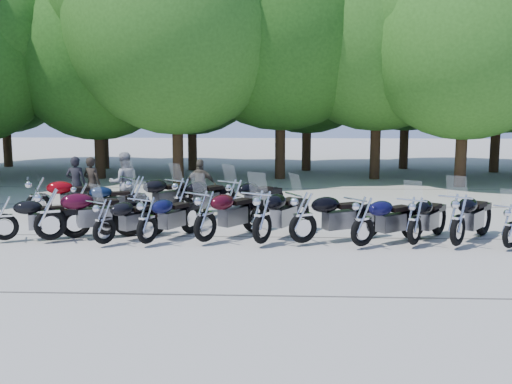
{
  "coord_description": "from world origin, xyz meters",
  "views": [
    {
      "loc": [
        0.62,
        -12.65,
        3.17
      ],
      "look_at": [
        0.0,
        1.5,
        1.1
      ],
      "focal_mm": 42.0,
      "sensor_mm": 36.0,
      "label": 1
    }
  ],
  "objects_px": {
    "motorcycle_11": "(38,196)",
    "rider_2": "(201,186)",
    "motorcycle_7": "(363,220)",
    "motorcycle_1": "(50,212)",
    "motorcycle_2": "(104,220)",
    "motorcycle_5": "(262,215)",
    "motorcycle_8": "(415,219)",
    "motorcycle_0": "(4,217)",
    "motorcycle_13": "(136,196)",
    "rider_1": "(124,183)",
    "motorcycle_3": "(147,219)",
    "motorcycle_14": "(182,198)",
    "motorcycle_6": "(303,216)",
    "rider_0": "(76,184)",
    "motorcycle_9": "(458,218)",
    "motorcycle_15": "(234,199)",
    "rider_3": "(92,184)",
    "motorcycle_12": "(82,200)",
    "motorcycle_10": "(511,225)",
    "motorcycle_4": "(205,215)"
  },
  "relations": [
    {
      "from": "motorcycle_6",
      "to": "rider_0",
      "type": "relative_size",
      "value": 1.49
    },
    {
      "from": "motorcycle_12",
      "to": "motorcycle_3",
      "type": "bearing_deg",
      "value": -160.98
    },
    {
      "from": "motorcycle_2",
      "to": "motorcycle_6",
      "type": "xyz_separation_m",
      "value": [
        4.46,
        0.25,
        0.09
      ]
    },
    {
      "from": "motorcycle_0",
      "to": "rider_3",
      "type": "distance_m",
      "value": 4.44
    },
    {
      "from": "rider_1",
      "to": "motorcycle_11",
      "type": "bearing_deg",
      "value": 7.37
    },
    {
      "from": "motorcycle_4",
      "to": "motorcycle_5",
      "type": "relative_size",
      "value": 0.97
    },
    {
      "from": "motorcycle_13",
      "to": "rider_2",
      "type": "bearing_deg",
      "value": -91.27
    },
    {
      "from": "motorcycle_4",
      "to": "motorcycle_9",
      "type": "bearing_deg",
      "value": -145.79
    },
    {
      "from": "motorcycle_2",
      "to": "motorcycle_5",
      "type": "relative_size",
      "value": 0.84
    },
    {
      "from": "rider_1",
      "to": "motorcycle_3",
      "type": "bearing_deg",
      "value": 86.94
    },
    {
      "from": "motorcycle_6",
      "to": "motorcycle_0",
      "type": "bearing_deg",
      "value": 61.6
    },
    {
      "from": "motorcycle_12",
      "to": "motorcycle_11",
      "type": "bearing_deg",
      "value": 65.92
    },
    {
      "from": "motorcycle_0",
      "to": "motorcycle_9",
      "type": "height_order",
      "value": "motorcycle_9"
    },
    {
      "from": "motorcycle_0",
      "to": "motorcycle_11",
      "type": "height_order",
      "value": "motorcycle_11"
    },
    {
      "from": "motorcycle_10",
      "to": "rider_1",
      "type": "distance_m",
      "value": 10.52
    },
    {
      "from": "motorcycle_5",
      "to": "motorcycle_13",
      "type": "height_order",
      "value": "motorcycle_5"
    },
    {
      "from": "motorcycle_4",
      "to": "motorcycle_14",
      "type": "xyz_separation_m",
      "value": [
        -0.97,
        2.55,
        -0.01
      ]
    },
    {
      "from": "motorcycle_10",
      "to": "rider_3",
      "type": "distance_m",
      "value": 11.68
    },
    {
      "from": "motorcycle_5",
      "to": "motorcycle_8",
      "type": "xyz_separation_m",
      "value": [
        3.4,
        0.06,
        -0.07
      ]
    },
    {
      "from": "motorcycle_0",
      "to": "motorcycle_11",
      "type": "relative_size",
      "value": 0.9
    },
    {
      "from": "motorcycle_9",
      "to": "motorcycle_15",
      "type": "xyz_separation_m",
      "value": [
        -5.16,
        2.59,
        -0.02
      ]
    },
    {
      "from": "rider_2",
      "to": "rider_0",
      "type": "bearing_deg",
      "value": 0.92
    },
    {
      "from": "motorcycle_7",
      "to": "motorcycle_14",
      "type": "relative_size",
      "value": 0.97
    },
    {
      "from": "rider_0",
      "to": "motorcycle_7",
      "type": "bearing_deg",
      "value": 151.98
    },
    {
      "from": "motorcycle_0",
      "to": "rider_2",
      "type": "relative_size",
      "value": 1.37
    },
    {
      "from": "motorcycle_0",
      "to": "rider_1",
      "type": "bearing_deg",
      "value": -45.99
    },
    {
      "from": "motorcycle_6",
      "to": "motorcycle_11",
      "type": "relative_size",
      "value": 1.02
    },
    {
      "from": "motorcycle_5",
      "to": "motorcycle_11",
      "type": "relative_size",
      "value": 1.05
    },
    {
      "from": "motorcycle_12",
      "to": "rider_3",
      "type": "bearing_deg",
      "value": -13.06
    },
    {
      "from": "motorcycle_3",
      "to": "motorcycle_14",
      "type": "bearing_deg",
      "value": -68.14
    },
    {
      "from": "motorcycle_12",
      "to": "rider_3",
      "type": "relative_size",
      "value": 1.31
    },
    {
      "from": "motorcycle_10",
      "to": "motorcycle_3",
      "type": "bearing_deg",
      "value": 46.67
    },
    {
      "from": "motorcycle_8",
      "to": "rider_3",
      "type": "distance_m",
      "value": 9.76
    },
    {
      "from": "motorcycle_0",
      "to": "motorcycle_8",
      "type": "xyz_separation_m",
      "value": [
        9.36,
        -0.06,
        0.03
      ]
    },
    {
      "from": "motorcycle_9",
      "to": "motorcycle_13",
      "type": "bearing_deg",
      "value": 16.3
    },
    {
      "from": "motorcycle_0",
      "to": "rider_3",
      "type": "bearing_deg",
      "value": -30.79
    },
    {
      "from": "motorcycle_6",
      "to": "rider_0",
      "type": "bearing_deg",
      "value": 29.03
    },
    {
      "from": "motorcycle_7",
      "to": "motorcycle_8",
      "type": "relative_size",
      "value": 1.03
    },
    {
      "from": "motorcycle_7",
      "to": "motorcycle_12",
      "type": "distance_m",
      "value": 7.81
    },
    {
      "from": "motorcycle_9",
      "to": "motorcycle_14",
      "type": "xyz_separation_m",
      "value": [
        -6.59,
        2.69,
        -0.01
      ]
    },
    {
      "from": "motorcycle_7",
      "to": "motorcycle_1",
      "type": "bearing_deg",
      "value": 50.03
    },
    {
      "from": "motorcycle_11",
      "to": "rider_2",
      "type": "xyz_separation_m",
      "value": [
        4.31,
        1.41,
        0.11
      ]
    },
    {
      "from": "motorcycle_6",
      "to": "motorcycle_15",
      "type": "xyz_separation_m",
      "value": [
        -1.75,
        2.47,
        -0.02
      ]
    },
    {
      "from": "motorcycle_14",
      "to": "rider_1",
      "type": "xyz_separation_m",
      "value": [
        -1.93,
        1.42,
        0.21
      ]
    },
    {
      "from": "motorcycle_2",
      "to": "motorcycle_13",
      "type": "relative_size",
      "value": 0.85
    },
    {
      "from": "motorcycle_10",
      "to": "motorcycle_13",
      "type": "bearing_deg",
      "value": 29.41
    },
    {
      "from": "motorcycle_10",
      "to": "motorcycle_15",
      "type": "distance_m",
      "value": 6.82
    },
    {
      "from": "motorcycle_5",
      "to": "motorcycle_6",
      "type": "distance_m",
      "value": 0.92
    },
    {
      "from": "motorcycle_15",
      "to": "motorcycle_0",
      "type": "bearing_deg",
      "value": 63.18
    },
    {
      "from": "motorcycle_7",
      "to": "rider_2",
      "type": "relative_size",
      "value": 1.47
    }
  ]
}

